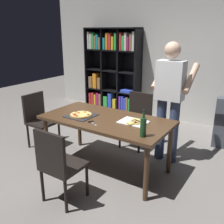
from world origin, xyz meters
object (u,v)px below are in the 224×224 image
pepperoni_pizza_on_tray (81,115)px  bookshelf (112,72)px  dining_table (106,123)px  chair_near_camera (58,162)px  chair_left_end (39,117)px  wine_bottle (143,127)px  kitchen_scissors (92,122)px  person_serving_pizza (170,96)px  chair_far_side (137,116)px

pepperoni_pizza_on_tray → bookshelf: bearing=114.0°
dining_table → chair_near_camera: 0.94m
chair_left_end → chair_near_camera: bearing=-34.2°
wine_bottle → chair_left_end: bearing=172.4°
wine_bottle → kitchen_scissors: size_ratio=1.63×
person_serving_pizza → wine_bottle: 1.00m
chair_far_side → person_serving_pizza: size_ratio=0.51×
chair_far_side → chair_left_end: 1.65m
dining_table → bookshelf: 2.80m
bookshelf → chair_near_camera: bearing=-66.2°
dining_table → kitchen_scissors: 0.26m
pepperoni_pizza_on_tray → chair_near_camera: bearing=-67.0°
wine_bottle → kitchen_scissors: bearing=177.5°
dining_table → chair_far_side: (0.00, 0.93, -0.17)m
pepperoni_pizza_on_tray → kitchen_scissors: (0.30, -0.13, -0.01)m
dining_table → chair_left_end: bearing=180.0°
dining_table → pepperoni_pizza_on_tray: pepperoni_pizza_on_tray is taller
chair_left_end → pepperoni_pizza_on_tray: (1.02, -0.11, 0.25)m
dining_table → chair_left_end: 1.38m
chair_left_end → person_serving_pizza: (1.98, 0.71, 0.49)m
chair_left_end → pepperoni_pizza_on_tray: size_ratio=2.48×
bookshelf → wine_bottle: bookshelf is taller
person_serving_pizza → chair_far_side: bearing=160.4°
chair_near_camera → wine_bottle: 1.02m
chair_left_end → bookshelf: (-0.09, 2.38, 0.43)m
chair_near_camera → chair_left_end: bearing=145.8°
bookshelf → wine_bottle: 3.42m
chair_far_side → pepperoni_pizza_on_tray: size_ratio=2.48×
chair_far_side → pepperoni_pizza_on_tray: chair_far_side is taller
pepperoni_pizza_on_tray → kitchen_scissors: bearing=-24.1°
chair_near_camera → chair_far_side: same height
bookshelf → kitchen_scissors: size_ratio=10.03×
chair_left_end → pepperoni_pizza_on_tray: 1.05m
chair_near_camera → chair_far_side: size_ratio=1.00×
chair_left_end → wine_bottle: 2.11m
wine_bottle → person_serving_pizza: bearing=94.5°
bookshelf → person_serving_pizza: bearing=-38.8°
chair_far_side → chair_left_end: bearing=-145.8°
chair_near_camera → pepperoni_pizza_on_tray: size_ratio=2.48×
dining_table → pepperoni_pizza_on_tray: 0.38m
bookshelf → kitchen_scissors: 2.98m
bookshelf → person_serving_pizza: size_ratio=1.11×
chair_near_camera → kitchen_scissors: (-0.05, 0.69, 0.24)m
wine_bottle → kitchen_scissors: 0.76m
dining_table → chair_near_camera: size_ratio=1.95×
chair_near_camera → wine_bottle: (0.70, 0.65, 0.36)m
dining_table → chair_left_end: chair_left_end is taller
chair_left_end → kitchen_scissors: bearing=-10.5°
person_serving_pizza → pepperoni_pizza_on_tray: bearing=-139.7°
chair_near_camera → pepperoni_pizza_on_tray: chair_near_camera is taller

